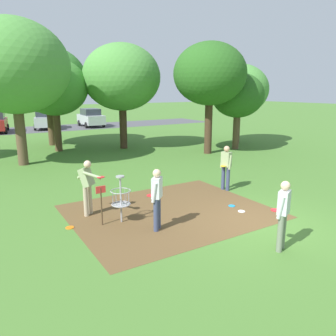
{
  "coord_description": "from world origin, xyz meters",
  "views": [
    {
      "loc": [
        -6.89,
        -6.05,
        3.75
      ],
      "look_at": [
        -0.85,
        3.74,
        1.0
      ],
      "focal_mm": 35.14,
      "sensor_mm": 36.0,
      "label": 1
    }
  ],
  "objects_px": {
    "player_waiting_left": "(87,184)",
    "tree_far_left": "(122,78)",
    "parked_car_center_left": "(45,119)",
    "parked_car_center_right": "(91,118)",
    "frisbee_mid_grass": "(242,211)",
    "tree_mid_right": "(239,90)",
    "tree_near_left": "(54,87)",
    "frisbee_near_basket": "(232,206)",
    "tree_mid_center": "(238,96)",
    "player_waiting_right": "(283,212)",
    "tree_near_right": "(210,74)",
    "player_throwing": "(226,165)",
    "tree_far_center": "(48,80)",
    "player_foreground_watching": "(157,196)",
    "frisbee_by_tee": "(70,228)",
    "tree_far_right": "(14,67)",
    "disc_golf_basket": "(119,198)"
  },
  "relations": [
    {
      "from": "tree_mid_center",
      "to": "tree_far_center",
      "type": "bearing_deg",
      "value": 141.24
    },
    {
      "from": "tree_near_right",
      "to": "player_foreground_watching",
      "type": "bearing_deg",
      "value": -135.31
    },
    {
      "from": "player_waiting_right",
      "to": "parked_car_center_right",
      "type": "height_order",
      "value": "parked_car_center_right"
    },
    {
      "from": "frisbee_by_tee",
      "to": "tree_far_right",
      "type": "height_order",
      "value": "tree_far_right"
    },
    {
      "from": "frisbee_mid_grass",
      "to": "tree_mid_center",
      "type": "height_order",
      "value": "tree_mid_center"
    },
    {
      "from": "tree_far_right",
      "to": "tree_near_left",
      "type": "bearing_deg",
      "value": 50.19
    },
    {
      "from": "tree_near_right",
      "to": "parked_car_center_left",
      "type": "height_order",
      "value": "tree_near_right"
    },
    {
      "from": "tree_far_left",
      "to": "tree_mid_right",
      "type": "bearing_deg",
      "value": -16.54
    },
    {
      "from": "tree_near_left",
      "to": "tree_far_left",
      "type": "relative_size",
      "value": 0.85
    },
    {
      "from": "player_throwing",
      "to": "frisbee_by_tee",
      "type": "bearing_deg",
      "value": -175.81
    },
    {
      "from": "tree_mid_center",
      "to": "tree_mid_right",
      "type": "distance_m",
      "value": 2.48
    },
    {
      "from": "player_throwing",
      "to": "frisbee_near_basket",
      "type": "relative_size",
      "value": 7.8
    },
    {
      "from": "tree_near_left",
      "to": "tree_far_left",
      "type": "xyz_separation_m",
      "value": [
        3.89,
        -1.23,
        0.6
      ]
    },
    {
      "from": "parked_car_center_right",
      "to": "player_throwing",
      "type": "bearing_deg",
      "value": -97.08
    },
    {
      "from": "tree_mid_center",
      "to": "parked_car_center_left",
      "type": "relative_size",
      "value": 1.06
    },
    {
      "from": "parked_car_center_left",
      "to": "parked_car_center_right",
      "type": "relative_size",
      "value": 1.06
    },
    {
      "from": "player_foreground_watching",
      "to": "tree_mid_center",
      "type": "distance_m",
      "value": 13.7
    },
    {
      "from": "frisbee_mid_grass",
      "to": "tree_near_right",
      "type": "bearing_deg",
      "value": 57.84
    },
    {
      "from": "tree_mid_center",
      "to": "tree_far_right",
      "type": "xyz_separation_m",
      "value": [
        -12.45,
        2.26,
        1.44
      ]
    },
    {
      "from": "tree_far_left",
      "to": "parked_car_center_left",
      "type": "bearing_deg",
      "value": 97.78
    },
    {
      "from": "frisbee_by_tee",
      "to": "tree_near_left",
      "type": "distance_m",
      "value": 13.11
    },
    {
      "from": "player_throwing",
      "to": "frisbee_near_basket",
      "type": "xyz_separation_m",
      "value": [
        -1.02,
        -1.5,
        -0.96
      ]
    },
    {
      "from": "player_foreground_watching",
      "to": "frisbee_near_basket",
      "type": "bearing_deg",
      "value": 5.9
    },
    {
      "from": "tree_mid_center",
      "to": "player_waiting_right",
      "type": "bearing_deg",
      "value": -128.61
    },
    {
      "from": "tree_near_left",
      "to": "player_waiting_right",
      "type": "bearing_deg",
      "value": -85.6
    },
    {
      "from": "frisbee_mid_grass",
      "to": "tree_mid_right",
      "type": "relative_size",
      "value": 0.04
    },
    {
      "from": "player_waiting_left",
      "to": "tree_far_left",
      "type": "distance_m",
      "value": 12.35
    },
    {
      "from": "tree_near_right",
      "to": "parked_car_center_right",
      "type": "relative_size",
      "value": 1.51
    },
    {
      "from": "frisbee_mid_grass",
      "to": "tree_mid_center",
      "type": "distance_m",
      "value": 11.96
    },
    {
      "from": "player_waiting_right",
      "to": "tree_near_right",
      "type": "distance_m",
      "value": 12.84
    },
    {
      "from": "tree_near_left",
      "to": "parked_car_center_left",
      "type": "relative_size",
      "value": 1.24
    },
    {
      "from": "player_foreground_watching",
      "to": "parked_car_center_right",
      "type": "distance_m",
      "value": 27.08
    },
    {
      "from": "tree_near_left",
      "to": "frisbee_near_basket",
      "type": "bearing_deg",
      "value": -80.04
    },
    {
      "from": "tree_near_right",
      "to": "tree_far_right",
      "type": "bearing_deg",
      "value": 165.91
    },
    {
      "from": "player_waiting_right",
      "to": "frisbee_mid_grass",
      "type": "height_order",
      "value": "player_waiting_right"
    },
    {
      "from": "player_foreground_watching",
      "to": "tree_near_right",
      "type": "xyz_separation_m",
      "value": [
        8.15,
        8.06,
        3.63
      ]
    },
    {
      "from": "player_waiting_right",
      "to": "tree_far_left",
      "type": "relative_size",
      "value": 0.26
    },
    {
      "from": "player_waiting_left",
      "to": "parked_car_center_right",
      "type": "xyz_separation_m",
      "value": [
        8.31,
        24.1,
        -0.06
      ]
    },
    {
      "from": "player_waiting_left",
      "to": "player_waiting_right",
      "type": "distance_m",
      "value": 5.6
    },
    {
      "from": "disc_golf_basket",
      "to": "tree_near_left",
      "type": "distance_m",
      "value": 13.04
    },
    {
      "from": "frisbee_mid_grass",
      "to": "tree_mid_center",
      "type": "bearing_deg",
      "value": 48.02
    },
    {
      "from": "player_throwing",
      "to": "tree_near_right",
      "type": "bearing_deg",
      "value": 56.71
    },
    {
      "from": "player_throwing",
      "to": "parked_car_center_right",
      "type": "relative_size",
      "value": 0.4
    },
    {
      "from": "tree_near_right",
      "to": "tree_mid_right",
      "type": "distance_m",
      "value": 4.72
    },
    {
      "from": "player_waiting_left",
      "to": "tree_far_left",
      "type": "bearing_deg",
      "value": 60.6
    },
    {
      "from": "tree_near_right",
      "to": "parked_car_center_left",
      "type": "xyz_separation_m",
      "value": [
        -5.52,
        18.54,
        -3.68
      ]
    },
    {
      "from": "player_waiting_left",
      "to": "parked_car_center_left",
      "type": "distance_m",
      "value": 24.86
    },
    {
      "from": "tree_far_left",
      "to": "tree_far_center",
      "type": "bearing_deg",
      "value": 134.49
    },
    {
      "from": "parked_car_center_left",
      "to": "frisbee_near_basket",
      "type": "bearing_deg",
      "value": -89.15
    },
    {
      "from": "disc_golf_basket",
      "to": "tree_near_right",
      "type": "distance_m",
      "value": 11.94
    }
  ]
}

